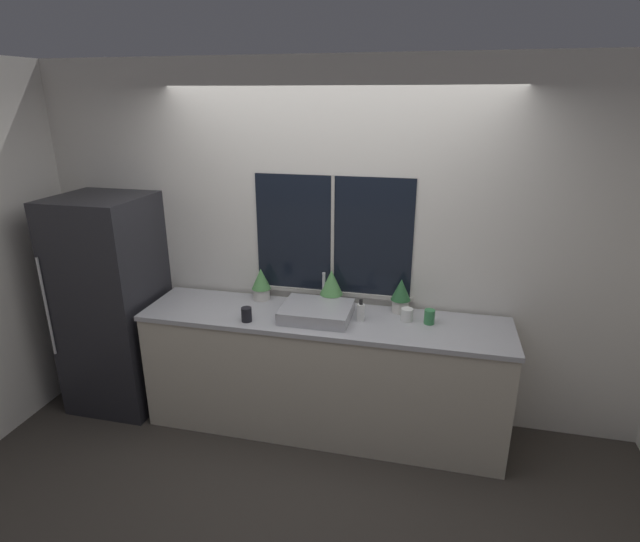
# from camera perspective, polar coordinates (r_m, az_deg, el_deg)

# --- Properties ---
(ground_plane) EXTENTS (14.00, 14.00, 0.00)m
(ground_plane) POSITION_cam_1_polar(r_m,az_deg,el_deg) (3.85, -0.74, -19.76)
(ground_plane) COLOR #38332D
(wall_back) EXTENTS (8.00, 0.09, 2.70)m
(wall_back) POSITION_cam_1_polar(r_m,az_deg,el_deg) (3.78, 1.56, 2.78)
(wall_back) COLOR silver
(wall_back) RESTS_ON ground_plane
(wall_left) EXTENTS (0.06, 7.00, 2.70)m
(wall_left) POSITION_cam_1_polar(r_m,az_deg,el_deg) (5.47, -21.40, 6.66)
(wall_left) COLOR silver
(wall_left) RESTS_ON ground_plane
(wall_right) EXTENTS (0.06, 7.00, 2.70)m
(wall_right) POSITION_cam_1_polar(r_m,az_deg,el_deg) (4.81, 32.43, 3.33)
(wall_right) COLOR silver
(wall_right) RESTS_ON ground_plane
(counter) EXTENTS (2.66, 0.61, 0.93)m
(counter) POSITION_cam_1_polar(r_m,az_deg,el_deg) (3.82, 0.31, -11.62)
(counter) COLOR beige
(counter) RESTS_ON ground_plane
(refrigerator) EXTENTS (0.68, 0.69, 1.73)m
(refrigerator) POSITION_cam_1_polar(r_m,az_deg,el_deg) (4.31, -22.56, -3.48)
(refrigerator) COLOR #232328
(refrigerator) RESTS_ON ground_plane
(sink) EXTENTS (0.49, 0.45, 0.26)m
(sink) POSITION_cam_1_polar(r_m,az_deg,el_deg) (3.58, -0.37, -4.65)
(sink) COLOR #ADADB2
(sink) RESTS_ON counter
(potted_plant_left) EXTENTS (0.15, 0.15, 0.25)m
(potted_plant_left) POSITION_cam_1_polar(r_m,az_deg,el_deg) (3.89, -6.74, -1.39)
(potted_plant_left) COLOR silver
(potted_plant_left) RESTS_ON counter
(potted_plant_center) EXTENTS (0.17, 0.17, 0.28)m
(potted_plant_center) POSITION_cam_1_polar(r_m,az_deg,el_deg) (3.73, 1.31, -1.70)
(potted_plant_center) COLOR silver
(potted_plant_center) RESTS_ON counter
(potted_plant_right) EXTENTS (0.14, 0.14, 0.25)m
(potted_plant_right) POSITION_cam_1_polar(r_m,az_deg,el_deg) (3.68, 9.22, -2.64)
(potted_plant_right) COLOR silver
(potted_plant_right) RESTS_ON counter
(soap_bottle) EXTENTS (0.05, 0.05, 0.16)m
(soap_bottle) POSITION_cam_1_polar(r_m,az_deg,el_deg) (3.53, 4.67, -4.67)
(soap_bottle) COLOR white
(soap_bottle) RESTS_ON counter
(mug_white) EXTENTS (0.08, 0.08, 0.09)m
(mug_white) POSITION_cam_1_polar(r_m,az_deg,el_deg) (3.58, 9.91, -4.93)
(mug_white) COLOR white
(mug_white) RESTS_ON counter
(mug_green) EXTENTS (0.07, 0.07, 0.10)m
(mug_green) POSITION_cam_1_polar(r_m,az_deg,el_deg) (3.56, 12.39, -5.13)
(mug_green) COLOR #38844C
(mug_green) RESTS_ON counter
(mug_black) EXTENTS (0.07, 0.07, 0.10)m
(mug_black) POSITION_cam_1_polar(r_m,az_deg,el_deg) (3.56, -8.40, -4.93)
(mug_black) COLOR black
(mug_black) RESTS_ON counter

